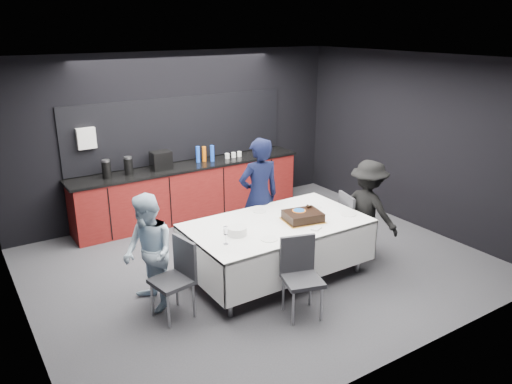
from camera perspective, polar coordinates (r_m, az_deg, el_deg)
ground at (r=7.10m, az=0.44°, el=-8.26°), size 6.00×6.00×0.00m
room_shell at (r=6.47m, az=0.48°, el=6.55°), size 6.04×5.04×2.82m
kitchenette at (r=8.69m, az=-7.69°, el=0.60°), size 4.10×0.64×2.05m
party_table at (r=6.53m, az=2.39°, el=-4.59°), size 2.32×1.32×0.78m
cake_assembly at (r=6.53m, az=5.37°, el=-2.77°), size 0.56×0.49×0.16m
plate_stack at (r=6.09m, az=-2.19°, el=-4.45°), size 0.24×0.24×0.10m
loose_plate_near at (r=5.98m, az=1.51°, el=-5.38°), size 0.21×0.21×0.01m
loose_plate_right_a at (r=7.04m, az=6.78°, el=-1.67°), size 0.18×0.18×0.01m
loose_plate_right_b at (r=6.84m, az=10.50°, el=-2.49°), size 0.22×0.22×0.01m
loose_plate_far at (r=6.84m, az=0.40°, el=-2.19°), size 0.18×0.18×0.01m
fork_pile at (r=6.30m, az=6.91°, el=-4.15°), size 0.17×0.14×0.02m
champagne_flute at (r=5.80m, az=-3.50°, el=-4.54°), size 0.06×0.06×0.22m
chair_left at (r=5.82m, az=-8.99°, el=-9.09°), size 0.49×0.49×0.92m
chair_right at (r=7.35m, az=10.94°, el=-3.08°), size 0.51×0.51×0.92m
chair_near at (r=5.81m, az=5.08°, el=-8.94°), size 0.52×0.52×0.92m
person_center at (r=7.16m, az=0.35°, el=-0.52°), size 0.67×0.48×1.72m
person_left at (r=5.94m, az=-12.18°, el=-6.85°), size 0.57×0.71×1.41m
person_right at (r=7.20m, az=12.64°, el=-2.06°), size 0.72×1.02×1.45m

